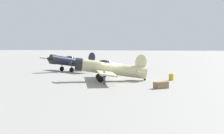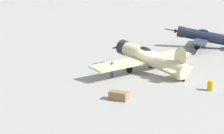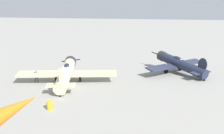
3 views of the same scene
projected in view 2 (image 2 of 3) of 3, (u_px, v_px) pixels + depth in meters
The scene contains 6 objects.
ground_plane at pixel (151, 73), 39.53m from camera, with size 400.00×400.00×0.00m, color gray.
airplane_foreground at pixel (148, 58), 39.54m from camera, with size 10.37×13.50×3.51m.
airplane_mid_apron at pixel (206, 37), 53.56m from camera, with size 9.80×9.39×3.33m.
ground_crew_mechanic at pixel (112, 68), 37.60m from camera, with size 0.47×0.54×1.70m.
equipment_crate at pixel (119, 96), 30.83m from camera, with size 1.70×1.67×0.72m.
fuel_drum at pixel (211, 86), 33.41m from camera, with size 0.64×0.64×0.88m.
Camera 2 is at (-33.66, 18.73, 9.84)m, focal length 59.81 mm.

